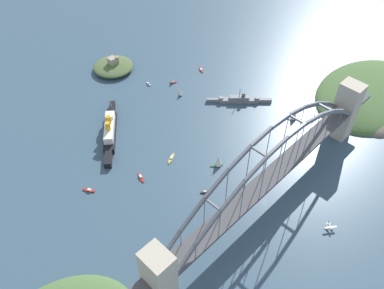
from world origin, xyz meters
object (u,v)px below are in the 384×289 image
Objects in this scene: small_boat_7 at (205,192)px; small_boat_8 at (171,158)px; small_boat_0 at (149,84)px; small_boat_6 at (180,92)px; small_boat_3 at (218,161)px; small_boat_2 at (89,190)px; small_boat_5 at (141,177)px; ocean_liner at (110,130)px; small_boat_9 at (294,115)px; small_boat_1 at (201,70)px; fort_island_mid_harbor at (113,66)px; harbor_arch_bridge at (270,177)px; naval_cruiser at (240,100)px; seaplane_taxiing_near_bridge at (330,227)px; small_boat_4 at (172,80)px.

small_boat_7 is 0.69× the size of small_boat_8.
small_boat_0 is 110.19m from small_boat_8.
small_boat_3 is at bearing -115.81° from small_boat_6.
small_boat_2 reaches higher than small_boat_5.
ocean_liner reaches higher than small_boat_9.
small_boat_5 is at bearing -133.92° from small_boat_0.
small_boat_7 is at bearing -125.09° from small_boat_6.
small_boat_7 is at bearing -113.77° from small_boat_0.
small_boat_1 is 0.94× the size of small_boat_5.
small_boat_9 is at bearing -69.36° from fort_island_mid_harbor.
harbor_arch_bridge is at bearing -75.63° from ocean_liner.
small_boat_1 is (12.54, 65.45, -2.24)m from naval_cruiser.
fort_island_mid_harbor is 3.65× the size of small_boat_8.
small_boat_2 is (-90.46, 108.14, -30.14)m from harbor_arch_bridge.
small_boat_7 is 124.05m from small_boat_9.
small_boat_8 is (-101.61, -7.74, -2.19)m from naval_cruiser.
small_boat_3 is 1.06× the size of small_boat_9.
fort_island_mid_harbor is at bearing 74.36° from small_boat_7.
small_boat_0 is at bearing 66.23° from small_boat_7.
small_boat_3 is 1.45× the size of small_boat_7.
ocean_liner is 6.61× the size of small_boat_1.
small_boat_8 is at bearing -4.31° from small_boat_5.
seaplane_taxiing_near_bridge reaches higher than small_boat_8.
fort_island_mid_harbor is 5.05× the size of seaplane_taxiing_near_bridge.
small_boat_9 is (123.97, 0.56, 4.44)m from small_boat_7.
small_boat_3 reaches higher than seaplane_taxiing_near_bridge.
harbor_arch_bridge is 58.22m from small_boat_3.
harbor_arch_bridge is at bearing -59.58° from small_boat_5.
small_boat_0 is 0.85× the size of small_boat_6.
small_boat_6 is at bearing 116.20° from small_boat_9.
small_boat_8 is at bearing -147.33° from small_boat_1.
naval_cruiser reaches higher than small_boat_9.
small_boat_8 is at bearing -108.25° from fort_island_mid_harbor.
small_boat_7 is (-25.39, 39.93, -30.29)m from harbor_arch_bridge.
small_boat_6 is at bearing 54.91° from small_boat_7.
ocean_liner is 109.19m from small_boat_7.
small_boat_2 is 200.83m from small_boat_9.
naval_cruiser is 145.65m from fort_island_mid_harbor.
small_boat_0 is 61.76m from small_boat_1.
seaplane_taxiing_near_bridge is at bearing -115.14° from naval_cruiser.
small_boat_5 is (-134.20, -5.28, -2.19)m from naval_cruiser.
small_boat_4 reaches higher than small_boat_5.
seaplane_taxiing_near_bridge is 98.04m from small_boat_7.
ocean_liner is 1.38× the size of naval_cruiser.
seaplane_taxiing_near_bridge is 123.05m from small_boat_9.
small_boat_7 is at bearing -135.11° from small_boat_1.
seaplane_taxiing_near_bridge reaches higher than small_boat_5.
small_boat_6 is (10.93, -37.12, 3.03)m from small_boat_0.
naval_cruiser is 5.24× the size of small_boat_2.
small_boat_4 is 131.54m from small_boat_9.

